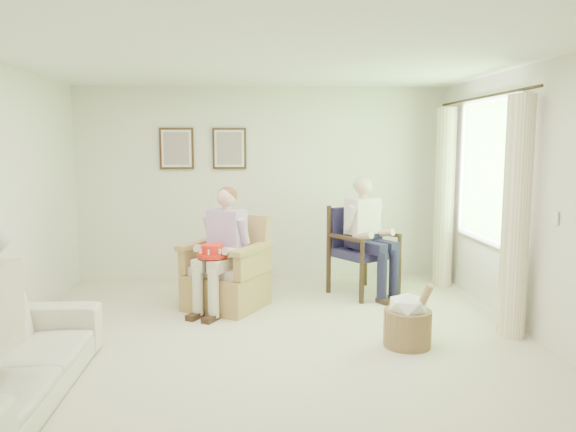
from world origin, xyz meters
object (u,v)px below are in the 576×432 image
object	(u,v)px
red_hat	(212,252)
hatbox	(408,320)
person_wicker	(225,241)
wood_armchair	(362,246)
person_dark	(366,228)
sofa	(4,360)
wicker_armchair	(226,279)

from	to	relation	value
red_hat	hatbox	xyz separation A→B (m)	(1.84, -1.07, -0.45)
person_wicker	red_hat	distance (m)	0.23
hatbox	wood_armchair	bearing A→B (deg)	91.11
person_dark	hatbox	bearing A→B (deg)	-121.35
wood_armchair	person_dark	world-z (taller)	person_dark
person_wicker	hatbox	xyz separation A→B (m)	(1.71, -1.24, -0.54)
wood_armchair	hatbox	xyz separation A→B (m)	(0.04, -1.91, -0.33)
red_hat	person_dark	bearing A→B (deg)	20.20
sofa	person_wicker	xyz separation A→B (m)	(1.49, 2.15, 0.47)
wicker_armchair	hatbox	world-z (taller)	wicker_armchair
sofa	hatbox	distance (m)	3.32
person_dark	hatbox	world-z (taller)	person_dark
wicker_armchair	person_wicker	xyz separation A→B (m)	(0.00, -0.14, 0.46)
wicker_armchair	person_dark	world-z (taller)	person_dark
wood_armchair	person_dark	bearing A→B (deg)	-122.57
wicker_armchair	person_wicker	size ratio (longest dim) A/B	0.76
wood_armchair	hatbox	distance (m)	1.94
wicker_armchair	red_hat	world-z (taller)	wicker_armchair
sofa	person_wicker	world-z (taller)	person_wicker
wicker_armchair	person_dark	xyz separation A→B (m)	(1.67, 0.35, 0.51)
wood_armchair	sofa	size ratio (longest dim) A/B	0.49
wood_armchair	red_hat	world-z (taller)	wood_armchair
wicker_armchair	person_dark	distance (m)	1.78
person_dark	red_hat	distance (m)	1.92
person_wicker	red_hat	bearing A→B (deg)	-97.21
wicker_armchair	red_hat	xyz separation A→B (m)	(-0.13, -0.31, 0.37)
person_wicker	red_hat	world-z (taller)	person_wicker
sofa	hatbox	world-z (taller)	hatbox
wicker_armchair	sofa	xyz separation A→B (m)	(-1.49, -2.28, -0.01)
wood_armchair	sofa	bearing A→B (deg)	-170.88
wicker_armchair	person_dark	bearing A→B (deg)	42.17
person_dark	wood_armchair	bearing A→B (deg)	57.43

